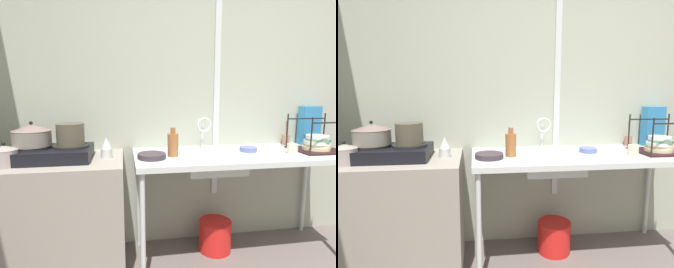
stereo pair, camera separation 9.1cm
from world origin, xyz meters
TOP-DOWN VIEW (x-y plane):
  - wall_back at (0.00, 1.79)m, footprint 4.69×0.10m
  - wall_metal_strip at (-0.16, 1.73)m, footprint 0.05×0.01m
  - counter_concrete at (-1.45, 1.43)m, footprint 0.95×0.63m
  - counter_sink at (-0.07, 1.43)m, footprint 1.65×0.63m
  - stove at (-1.46, 1.43)m, footprint 0.53×0.38m
  - pot_on_left_burner at (-1.58, 1.43)m, footprint 0.26×0.26m
  - pot_on_right_burner at (-1.33, 1.43)m, footprint 0.19×0.19m
  - pot_beside_stove at (-1.72, 1.30)m, footprint 0.17×0.17m
  - percolator at (-1.09, 1.43)m, footprint 0.08×0.08m
  - sink_basin at (-0.29, 1.42)m, footprint 0.44×0.36m
  - faucet at (-0.31, 1.60)m, footprint 0.12×0.07m
  - frying_pan at (-0.77, 1.36)m, footprint 0.21×0.21m
  - dish_rack at (0.58, 1.40)m, footprint 0.37×0.33m
  - cup_by_rack at (0.32, 1.34)m, footprint 0.08×0.08m
  - small_bowl_on_drainboard at (0.02, 1.46)m, footprint 0.14×0.14m
  - bottle_by_sink at (-0.61, 1.40)m, footprint 0.08×0.08m
  - cereal_box at (0.70, 1.68)m, footprint 0.20×0.11m
  - utensil_jar at (0.48, 1.69)m, footprint 0.06×0.06m
  - bucket_on_floor at (-0.22, 1.51)m, footprint 0.27×0.27m

SIDE VIEW (x-z plane):
  - bucket_on_floor at x=-0.22m, z-range 0.00..0.26m
  - counter_concrete at x=-1.45m, z-range 0.00..0.86m
  - sink_basin at x=-0.29m, z-range 0.72..0.86m
  - counter_sink at x=-0.07m, z-range 0.37..1.22m
  - small_bowl_on_drainboard at x=0.02m, z-range 0.86..0.89m
  - frying_pan at x=-0.77m, z-range 0.86..0.89m
  - cup_by_rack at x=0.32m, z-range 0.86..0.93m
  - utensil_jar at x=0.48m, z-range 0.79..1.01m
  - stove at x=-1.46m, z-range 0.85..0.96m
  - dish_rack at x=0.58m, z-range 0.77..1.06m
  - pot_beside_stove at x=-1.72m, z-range 0.84..1.00m
  - percolator at x=-1.09m, z-range 0.85..1.00m
  - bottle_by_sink at x=-0.61m, z-range 0.84..1.05m
  - cereal_box at x=0.70m, z-range 0.86..1.20m
  - pot_on_left_burner at x=-1.58m, z-range 0.95..1.12m
  - pot_on_right_burner at x=-1.33m, z-range 0.96..1.11m
  - faucet at x=-0.31m, z-range 0.90..1.17m
  - wall_back at x=0.00m, z-range 0.00..2.79m
  - wall_metal_strip at x=-0.16m, z-range 0.42..2.65m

